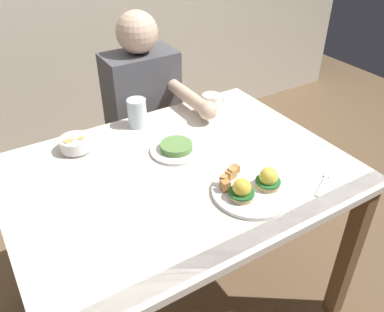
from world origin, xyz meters
name	(u,v)px	position (x,y,z in m)	size (l,w,h in m)	color
ground_plane	(182,299)	(0.00, 0.00, 0.00)	(6.00, 6.00, 0.00)	brown
dining_table	(179,193)	(0.00, 0.00, 0.63)	(1.20, 0.90, 0.74)	silver
eggs_benedict_plate	(252,188)	(0.14, -0.24, 0.76)	(0.27, 0.27, 0.09)	white
fruit_bowl	(75,144)	(-0.27, 0.31, 0.77)	(0.12, 0.12, 0.06)	white
coffee_mug	(212,104)	(0.34, 0.29, 0.79)	(0.11, 0.08, 0.09)	white
fork	(324,182)	(0.39, -0.33, 0.74)	(0.15, 0.09, 0.00)	silver
water_glass_near	(137,115)	(0.01, 0.37, 0.79)	(0.08, 0.08, 0.12)	silver
side_plate	(176,149)	(0.05, 0.11, 0.75)	(0.20, 0.20, 0.04)	white
diner_person	(146,113)	(0.16, 0.60, 0.65)	(0.34, 0.54, 1.14)	#33333D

